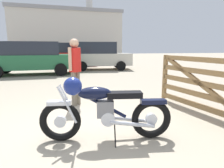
{
  "coord_description": "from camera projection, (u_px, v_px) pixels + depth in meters",
  "views": [
    {
      "loc": [
        -0.2,
        -3.21,
        1.45
      ],
      "look_at": [
        0.62,
        0.54,
        0.72
      ],
      "focal_mm": 30.77,
      "sensor_mm": 36.0,
      "label": 1
    }
  ],
  "objects": [
    {
      "name": "dark_sedan_left",
      "position": [
        29.0,
        57.0,
        10.19
      ],
      "size": [
        4.77,
        2.12,
        1.74
      ],
      "rotation": [
        0.0,
        0.0,
        0.04
      ],
      "color": "black",
      "rests_on": "ground_plane"
    },
    {
      "name": "bystander",
      "position": [
        75.0,
        65.0,
        4.72
      ],
      "size": [
        0.31,
        0.38,
        1.66
      ],
      "rotation": [
        0.0,
        0.0,
        5.64
      ],
      "color": "#706656",
      "rests_on": "ground_plane"
    },
    {
      "name": "silver_sedan_mid",
      "position": [
        69.0,
        54.0,
        14.78
      ],
      "size": [
        4.1,
        2.26,
        1.78
      ],
      "rotation": [
        0.0,
        0.0,
        0.15
      ],
      "color": "black",
      "rests_on": "ground_plane"
    },
    {
      "name": "industrial_building",
      "position": [
        67.0,
        34.0,
        32.66
      ],
      "size": [
        17.41,
        12.59,
        14.74
      ],
      "rotation": [
        0.0,
        0.0,
        0.09
      ],
      "color": "beige",
      "rests_on": "ground_plane"
    },
    {
      "name": "timber_gate",
      "position": [
        213.0,
        84.0,
        3.96
      ],
      "size": [
        0.7,
        2.5,
        1.6
      ],
      "rotation": [
        0.0,
        0.0,
        1.8
      ],
      "color": "olive",
      "rests_on": "ground_plane"
    },
    {
      "name": "vintage_motorcycle",
      "position": [
        103.0,
        110.0,
        2.97
      ],
      "size": [
        2.07,
        0.73,
        1.07
      ],
      "rotation": [
        0.0,
        0.0,
        3.0
      ],
      "color": "black",
      "rests_on": "ground_plane"
    },
    {
      "name": "ground_plane",
      "position": [
        84.0,
        131.0,
        3.4
      ],
      "size": [
        80.0,
        80.0,
        0.0
      ],
      "primitive_type": "plane",
      "color": "tan"
    },
    {
      "name": "blue_hatchback_right",
      "position": [
        100.0,
        56.0,
        12.59
      ],
      "size": [
        4.06,
        2.17,
        1.78
      ],
      "rotation": [
        0.0,
        0.0,
        -0.12
      ],
      "color": "black",
      "rests_on": "ground_plane"
    }
  ]
}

